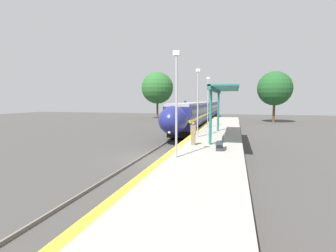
{
  "coord_description": "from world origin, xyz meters",
  "views": [
    {
      "loc": [
        5.59,
        -17.1,
        4.11
      ],
      "look_at": [
        0.59,
        2.3,
        2.1
      ],
      "focal_mm": 28.0,
      "sensor_mm": 36.0,
      "label": 1
    }
  ],
  "objects_px": {
    "train": "(201,112)",
    "person_waiting": "(193,133)",
    "railway_signal": "(185,110)",
    "platform_bench": "(221,142)",
    "lamppost_near": "(176,98)",
    "lamppost_far": "(208,99)",
    "lamppost_mid": "(198,99)"
  },
  "relations": [
    {
      "from": "platform_bench",
      "to": "lamppost_near",
      "type": "height_order",
      "value": "lamppost_near"
    },
    {
      "from": "person_waiting",
      "to": "railway_signal",
      "type": "bearing_deg",
      "value": 102.09
    },
    {
      "from": "platform_bench",
      "to": "lamppost_far",
      "type": "height_order",
      "value": "lamppost_far"
    },
    {
      "from": "person_waiting",
      "to": "railway_signal",
      "type": "distance_m",
      "value": 24.2
    },
    {
      "from": "lamppost_near",
      "to": "train",
      "type": "bearing_deg",
      "value": 94.67
    },
    {
      "from": "lamppost_mid",
      "to": "lamppost_far",
      "type": "bearing_deg",
      "value": 90.0
    },
    {
      "from": "platform_bench",
      "to": "lamppost_near",
      "type": "xyz_separation_m",
      "value": [
        -2.24,
        -2.93,
        2.79
      ]
    },
    {
      "from": "train",
      "to": "platform_bench",
      "type": "height_order",
      "value": "train"
    },
    {
      "from": "railway_signal",
      "to": "lamppost_near",
      "type": "bearing_deg",
      "value": -80.24
    },
    {
      "from": "person_waiting",
      "to": "lamppost_mid",
      "type": "distance_m",
      "value": 4.78
    },
    {
      "from": "platform_bench",
      "to": "lamppost_far",
      "type": "xyz_separation_m",
      "value": [
        -2.24,
        13.61,
        2.79
      ]
    },
    {
      "from": "platform_bench",
      "to": "railway_signal",
      "type": "bearing_deg",
      "value": 105.77
    },
    {
      "from": "railway_signal",
      "to": "lamppost_far",
      "type": "xyz_separation_m",
      "value": [
        4.78,
        -11.28,
        1.77
      ]
    },
    {
      "from": "lamppost_mid",
      "to": "railway_signal",
      "type": "bearing_deg",
      "value": 103.75
    },
    {
      "from": "train",
      "to": "lamppost_mid",
      "type": "height_order",
      "value": "lamppost_mid"
    },
    {
      "from": "train",
      "to": "lamppost_near",
      "type": "bearing_deg",
      "value": -85.33
    },
    {
      "from": "train",
      "to": "platform_bench",
      "type": "relative_size",
      "value": 29.35
    },
    {
      "from": "train",
      "to": "platform_bench",
      "type": "xyz_separation_m",
      "value": [
        4.74,
        -27.59,
        -0.72
      ]
    },
    {
      "from": "person_waiting",
      "to": "lamppost_far",
      "type": "distance_m",
      "value": 12.61
    },
    {
      "from": "train",
      "to": "platform_bench",
      "type": "distance_m",
      "value": 28.01
    },
    {
      "from": "train",
      "to": "lamppost_far",
      "type": "relative_size",
      "value": 7.87
    },
    {
      "from": "lamppost_near",
      "to": "lamppost_far",
      "type": "height_order",
      "value": "same"
    },
    {
      "from": "railway_signal",
      "to": "train",
      "type": "bearing_deg",
      "value": 49.81
    },
    {
      "from": "lamppost_far",
      "to": "person_waiting",
      "type": "bearing_deg",
      "value": -88.69
    },
    {
      "from": "train",
      "to": "person_waiting",
      "type": "distance_m",
      "value": 26.51
    },
    {
      "from": "train",
      "to": "person_waiting",
      "type": "bearing_deg",
      "value": -83.99
    },
    {
      "from": "person_waiting",
      "to": "lamppost_near",
      "type": "bearing_deg",
      "value": -93.88
    },
    {
      "from": "lamppost_near",
      "to": "railway_signal",
      "type": "bearing_deg",
      "value": 99.76
    },
    {
      "from": "railway_signal",
      "to": "lamppost_far",
      "type": "height_order",
      "value": "lamppost_far"
    },
    {
      "from": "railway_signal",
      "to": "lamppost_near",
      "type": "distance_m",
      "value": 28.28
    },
    {
      "from": "train",
      "to": "railway_signal",
      "type": "bearing_deg",
      "value": -130.19
    },
    {
      "from": "lamppost_near",
      "to": "lamppost_far",
      "type": "distance_m",
      "value": 16.54
    }
  ]
}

